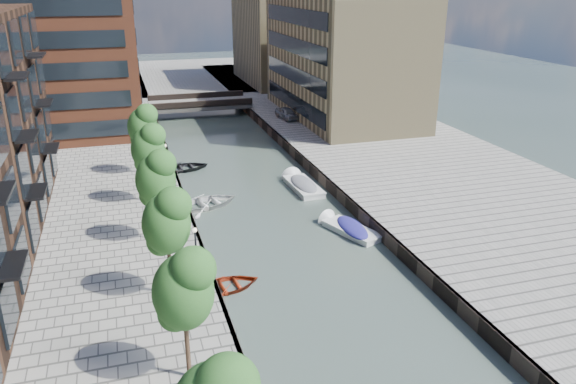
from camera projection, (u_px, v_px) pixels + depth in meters
name	position (u px, v px, depth m)	size (l,w,h in m)	color
water	(258.00, 197.00, 46.18)	(300.00, 300.00, 0.00)	#38473F
quay_right	(431.00, 173.00, 50.35)	(20.00, 140.00, 1.00)	gray
quay_wall_left	(183.00, 199.00, 44.35)	(0.25, 140.00, 1.00)	#332823
quay_wall_right	(328.00, 184.00, 47.66)	(0.25, 140.00, 1.00)	#332823
far_closure	(176.00, 77.00, 99.69)	(80.00, 40.00, 1.00)	gray
tan_block_near	(342.00, 58.00, 67.38)	(12.00, 25.00, 14.00)	tan
tan_block_far	(281.00, 31.00, 90.29)	(12.00, 20.00, 16.00)	tan
bridge	(200.00, 104.00, 74.32)	(13.00, 6.00, 1.30)	gray
tree_2	(183.00, 287.00, 22.31)	(2.50, 2.50, 5.95)	#382619
tree_3	(166.00, 220.00, 28.57)	(2.50, 2.50, 5.95)	#382619
tree_4	(155.00, 177.00, 34.83)	(2.50, 2.50, 5.95)	#382619
tree_5	(148.00, 147.00, 41.10)	(2.50, 2.50, 5.95)	#382619
tree_6	(142.00, 125.00, 47.36)	(2.50, 2.50, 5.95)	#382619
lamp_1	(197.00, 257.00, 28.66)	(0.24, 0.24, 4.12)	black
lamp_2	(166.00, 164.00, 42.98)	(0.24, 0.24, 4.12)	black
sloop_2	(227.00, 289.00, 32.51)	(2.85, 3.99, 0.83)	maroon
sloop_3	(207.00, 206.00, 44.28)	(3.69, 5.17, 1.07)	white
sloop_4	(184.00, 170.00, 52.78)	(3.31, 4.64, 0.96)	black
motorboat_3	(347.00, 228.00, 39.88)	(3.41, 5.32, 1.68)	white
motorboat_4	(301.00, 185.00, 48.28)	(2.22, 5.82, 1.91)	white
car	(287.00, 113.00, 67.57)	(1.64, 4.08, 1.39)	#95979A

